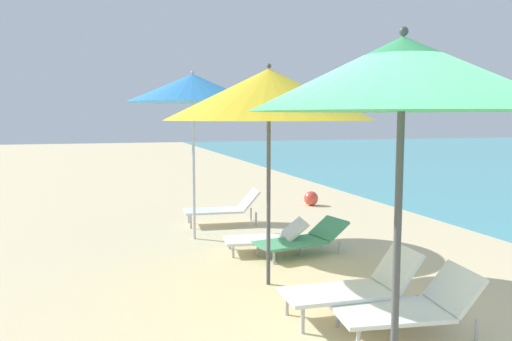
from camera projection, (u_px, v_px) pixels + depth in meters
umbrella_nearest at (402, 75)px, 3.18m from camera, size 1.97×1.97×2.68m
lounger_nearest_shoreside at (409, 305)px, 4.88m from camera, size 1.42×0.82×0.63m
umbrella_second at (269, 95)px, 6.13m from camera, size 2.58×2.58×2.76m
lounger_second_shoreside at (302, 239)px, 7.74m from camera, size 1.53×0.85×0.51m
lounger_second_inland at (355, 286)px, 5.30m from camera, size 1.45×0.62×0.71m
umbrella_farthest at (193, 88)px, 8.49m from camera, size 2.23×2.23×2.90m
lounger_farthest_shoreside at (224, 208)px, 9.93m from camera, size 1.51×0.72×0.68m
lounger_farthest_inland at (267, 237)px, 7.89m from camera, size 1.36×0.78×0.49m
beach_ball at (311, 198)px, 12.06m from camera, size 0.34×0.34×0.34m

